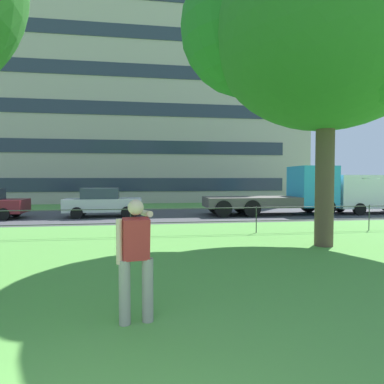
{
  "coord_description": "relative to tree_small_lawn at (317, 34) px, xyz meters",
  "views": [
    {
      "loc": [
        0.52,
        -1.17,
        2.0
      ],
      "look_at": [
        1.69,
        6.9,
        1.68
      ],
      "focal_mm": 30.41,
      "sensor_mm": 36.0,
      "label": 1
    }
  ],
  "objects": [
    {
      "name": "street_strip",
      "position": [
        -5.68,
        8.73,
        -6.38
      ],
      "size": [
        80.0,
        7.22,
        0.01
      ],
      "primitive_type": "cube",
      "color": "#424247",
      "rests_on": "ground"
    },
    {
      "name": "park_fence",
      "position": [
        -5.68,
        2.29,
        -5.71
      ],
      "size": [
        37.03,
        0.04,
        1.0
      ],
      "color": "#333833",
      "rests_on": "ground"
    },
    {
      "name": "tree_small_lawn",
      "position": [
        0.0,
        0.0,
        0.0
      ],
      "size": [
        7.57,
        6.79,
        9.21
      ],
      "color": "brown",
      "rests_on": "ground"
    },
    {
      "name": "person_thrower",
      "position": [
        -5.3,
        -4.78,
        -5.45
      ],
      "size": [
        0.51,
        0.82,
        1.73
      ],
      "color": "gray",
      "rests_on": "ground"
    },
    {
      "name": "frisbee",
      "position": [
        -1.36,
        -4.29,
        -4.37
      ],
      "size": [
        0.38,
        0.38,
        0.03
      ],
      "color": "white"
    },
    {
      "name": "car_silver_center",
      "position": [
        -7.42,
        8.52,
        -5.61
      ],
      "size": [
        4.06,
        1.92,
        1.54
      ],
      "color": "#B7BABF",
      "rests_on": "ground"
    },
    {
      "name": "flatbed_truck_left",
      "position": [
        2.89,
        8.23,
        -5.17
      ],
      "size": [
        7.34,
        2.52,
        2.75
      ],
      "color": "#2D99D1",
      "rests_on": "ground"
    },
    {
      "name": "panel_van_right",
      "position": [
        8.14,
        8.07,
        -5.11
      ],
      "size": [
        5.01,
        2.12,
        2.24
      ],
      "color": "white",
      "rests_on": "ground"
    },
    {
      "name": "apartment_building_background",
      "position": [
        -7.11,
        24.95,
        3.15
      ],
      "size": [
        33.36,
        14.34,
        19.06
      ],
      "color": "#ADA393",
      "rests_on": "ground"
    }
  ]
}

